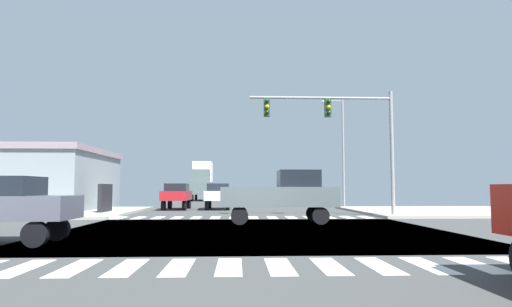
{
  "coord_description": "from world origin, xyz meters",
  "views": [
    {
      "loc": [
        -0.59,
        -16.18,
        1.55
      ],
      "look_at": [
        0.32,
        5.56,
        3.26
      ],
      "focal_mm": 30.99,
      "sensor_mm": 36.0,
      "label": 1
    }
  ],
  "objects_px": {
    "sedan_middle_4": "(218,194)",
    "traffic_signal_mast": "(337,122)",
    "sedan_trailing_3": "(177,194)",
    "street_lamp": "(340,143)",
    "box_truck_crossing_1": "(202,180)",
    "pickup_nearside_1": "(282,194)"
  },
  "relations": [
    {
      "from": "sedan_middle_4",
      "to": "traffic_signal_mast",
      "type": "bearing_deg",
      "value": 127.73
    },
    {
      "from": "sedan_trailing_3",
      "to": "traffic_signal_mast",
      "type": "bearing_deg",
      "value": 138.37
    },
    {
      "from": "traffic_signal_mast",
      "to": "street_lamp",
      "type": "bearing_deg",
      "value": 75.95
    },
    {
      "from": "traffic_signal_mast",
      "to": "sedan_middle_4",
      "type": "distance_m",
      "value": 11.88
    },
    {
      "from": "street_lamp",
      "to": "box_truck_crossing_1",
      "type": "height_order",
      "value": "street_lamp"
    },
    {
      "from": "traffic_signal_mast",
      "to": "pickup_nearside_1",
      "type": "bearing_deg",
      "value": -130.39
    },
    {
      "from": "box_truck_crossing_1",
      "to": "traffic_signal_mast",
      "type": "bearing_deg",
      "value": 107.2
    },
    {
      "from": "traffic_signal_mast",
      "to": "pickup_nearside_1",
      "type": "xyz_separation_m",
      "value": [
        -3.43,
        -4.03,
        -3.84
      ]
    },
    {
      "from": "traffic_signal_mast",
      "to": "pickup_nearside_1",
      "type": "relative_size",
      "value": 1.55
    },
    {
      "from": "box_truck_crossing_1",
      "to": "sedan_middle_4",
      "type": "distance_m",
      "value": 23.2
    },
    {
      "from": "street_lamp",
      "to": "sedan_middle_4",
      "type": "xyz_separation_m",
      "value": [
        -9.49,
        -1.72,
        -3.95
      ]
    },
    {
      "from": "street_lamp",
      "to": "box_truck_crossing_1",
      "type": "xyz_separation_m",
      "value": [
        -12.49,
        21.24,
        -2.5
      ]
    },
    {
      "from": "street_lamp",
      "to": "pickup_nearside_1",
      "type": "distance_m",
      "value": 16.25
    },
    {
      "from": "sedan_trailing_3",
      "to": "sedan_middle_4",
      "type": "bearing_deg",
      "value": -178.15
    },
    {
      "from": "street_lamp",
      "to": "pickup_nearside_1",
      "type": "xyz_separation_m",
      "value": [
        -6.07,
        -14.59,
        -3.77
      ]
    },
    {
      "from": "street_lamp",
      "to": "sedan_middle_4",
      "type": "bearing_deg",
      "value": -169.75
    },
    {
      "from": "pickup_nearside_1",
      "to": "box_truck_crossing_1",
      "type": "xyz_separation_m",
      "value": [
        -6.41,
        35.83,
        1.27
      ]
    },
    {
      "from": "sedan_trailing_3",
      "to": "sedan_middle_4",
      "type": "height_order",
      "value": "same"
    },
    {
      "from": "traffic_signal_mast",
      "to": "sedan_middle_4",
      "type": "height_order",
      "value": "traffic_signal_mast"
    },
    {
      "from": "pickup_nearside_1",
      "to": "sedan_trailing_3",
      "type": "xyz_separation_m",
      "value": [
        -6.41,
        12.78,
        -0.17
      ]
    },
    {
      "from": "traffic_signal_mast",
      "to": "sedan_middle_4",
      "type": "xyz_separation_m",
      "value": [
        -6.84,
        8.85,
        -4.02
      ]
    },
    {
      "from": "pickup_nearside_1",
      "to": "sedan_middle_4",
      "type": "height_order",
      "value": "pickup_nearside_1"
    }
  ]
}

